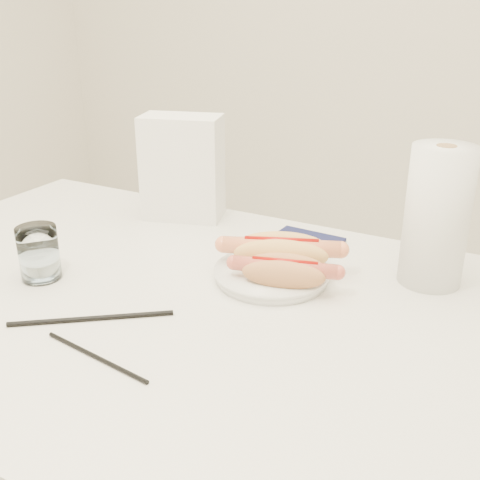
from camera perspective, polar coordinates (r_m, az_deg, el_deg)
The scene contains 10 objects.
table at distance 0.99m, azimuth -7.60°, elevation -8.13°, with size 1.20×0.80×0.75m.
plate at distance 0.99m, azimuth 3.12°, elevation -3.47°, with size 0.19×0.19×0.02m, color white.
hotdog_left at distance 0.99m, azimuth 4.06°, elevation -1.14°, with size 0.20×0.13×0.05m.
hotdog_right at distance 0.93m, azimuth 4.40°, elevation -3.08°, with size 0.17×0.10×0.05m.
water_glass at distance 1.03m, azimuth -19.14°, elevation -1.22°, with size 0.07×0.07×0.09m, color white.
chopstick_near at distance 0.89m, azimuth -14.37°, elevation -7.46°, with size 0.01×0.01×0.24m, color black.
chopstick_far at distance 0.81m, azimuth -13.95°, elevation -11.05°, with size 0.01×0.01×0.19m, color black.
napkin_box at distance 1.24m, azimuth -5.66°, elevation 7.07°, with size 0.16×0.09×0.22m, color white.
navy_napkin at distance 1.12m, azimuth 6.05°, elevation -0.40°, with size 0.13×0.13×0.01m, color #13163C.
paper_towel_roll at distance 0.99m, azimuth 18.75°, elevation 2.18°, with size 0.10×0.10×0.23m, color white.
Camera 1 is at (0.51, -0.68, 1.19)m, focal length 43.50 mm.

